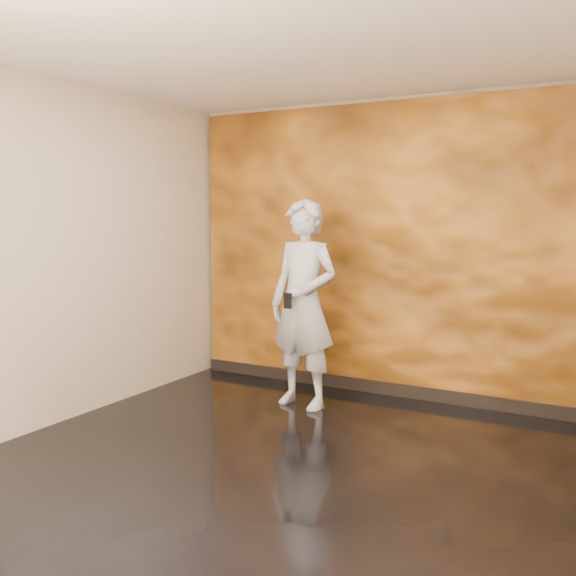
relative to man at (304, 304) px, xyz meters
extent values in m
cube|color=black|center=(0.44, -1.22, -0.93)|extent=(4.00, 4.00, 0.01)
cube|color=#C1B494|center=(0.44, 0.78, 0.47)|extent=(4.00, 0.02, 2.80)
cube|color=#C1B494|center=(0.44, -3.22, 0.47)|extent=(4.00, 0.02, 2.80)
cube|color=#C1B494|center=(-1.56, -1.22, 0.47)|extent=(0.02, 4.00, 2.80)
cube|color=white|center=(0.44, -1.22, 1.87)|extent=(4.00, 4.00, 0.01)
cube|color=orange|center=(0.44, 0.74, 0.45)|extent=(3.90, 0.06, 2.75)
cube|color=black|center=(0.44, 0.70, -0.87)|extent=(3.90, 0.04, 0.12)
imported|color=#91959E|center=(0.00, 0.00, 0.00)|extent=(0.74, 0.54, 1.85)
cube|color=black|center=(-0.02, -0.25, 0.06)|extent=(0.07, 0.02, 0.14)
camera|label=1|loc=(2.62, -5.00, 0.81)|focal=40.00mm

